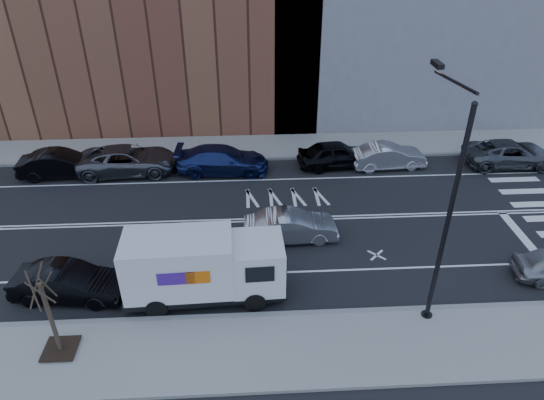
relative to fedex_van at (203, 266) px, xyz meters
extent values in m
plane|color=black|center=(1.89, 5.60, -1.57)|extent=(120.00, 120.00, 0.00)
cube|color=gray|center=(1.89, -3.20, -1.50)|extent=(44.00, 3.60, 0.15)
cube|color=gray|center=(1.89, 14.40, -1.50)|extent=(44.00, 3.60, 0.15)
cube|color=gray|center=(1.89, -1.40, -1.49)|extent=(44.00, 0.25, 0.17)
cube|color=gray|center=(1.89, 12.60, -1.49)|extent=(44.00, 0.25, 0.17)
cylinder|color=black|center=(8.89, -1.80, 2.93)|extent=(0.18, 0.18, 9.00)
cylinder|color=black|center=(8.89, -1.80, -1.47)|extent=(0.44, 0.44, 0.20)
sphere|color=black|center=(8.89, -1.80, 7.38)|extent=(0.20, 0.20, 0.20)
cylinder|color=black|center=(8.89, -0.10, 7.53)|extent=(0.11, 3.49, 0.48)
cube|color=black|center=(8.89, 1.60, 7.63)|extent=(0.25, 0.80, 0.18)
cube|color=#FFF2CC|center=(8.89, 1.60, 7.53)|extent=(0.18, 0.55, 0.03)
cube|color=black|center=(-5.11, -2.80, -1.34)|extent=(1.20, 1.20, 0.04)
cylinder|color=#382B1E|center=(-5.11, -2.80, 0.18)|extent=(0.16, 0.16, 3.20)
cylinder|color=#382B1E|center=(-4.86, -2.80, 1.58)|extent=(0.06, 0.80, 1.44)
cylinder|color=#382B1E|center=(-5.03, -2.56, 1.58)|extent=(0.81, 0.31, 1.19)
cylinder|color=#382B1E|center=(-5.31, -2.65, 1.58)|extent=(0.58, 0.76, 1.50)
cylinder|color=#382B1E|center=(-5.31, -2.95, 1.58)|extent=(0.47, 0.61, 1.37)
cylinder|color=#382B1E|center=(-5.03, -3.04, 1.58)|extent=(0.72, 0.29, 1.13)
cube|color=black|center=(-0.02, 0.00, -1.11)|extent=(6.47, 2.39, 0.31)
cube|color=silver|center=(2.25, 0.08, 0.03)|extent=(2.14, 2.29, 2.06)
cube|color=black|center=(3.30, 0.11, 0.34)|extent=(0.13, 1.91, 0.98)
cube|color=black|center=(2.29, -1.05, 0.34)|extent=(1.14, 0.08, 0.72)
cube|color=black|center=(2.21, 1.20, 0.34)|extent=(1.14, 0.08, 0.72)
cube|color=black|center=(3.26, 0.11, -1.00)|extent=(0.23, 2.07, 0.36)
cube|color=silver|center=(-0.95, -0.03, 0.24)|extent=(4.41, 2.42, 2.37)
cube|color=#47198C|center=(-0.91, -1.19, 0.39)|extent=(1.44, 0.07, 0.57)
cube|color=orange|center=(-0.08, -1.16, 0.39)|extent=(0.93, 0.05, 0.57)
cube|color=#47198C|center=(-0.99, 1.12, 0.39)|extent=(1.44, 0.07, 0.57)
cube|color=orange|center=(-0.16, 1.15, 0.39)|extent=(0.93, 0.05, 0.57)
cylinder|color=black|center=(2.08, -0.96, -1.14)|extent=(0.88, 0.32, 0.87)
cylinder|color=black|center=(2.01, 1.10, -1.14)|extent=(0.88, 0.32, 0.87)
cylinder|color=black|center=(-1.84, -1.10, -1.14)|extent=(0.88, 0.32, 0.87)
cylinder|color=black|center=(-1.91, 0.97, -1.14)|extent=(0.88, 0.32, 0.87)
imported|color=black|center=(-9.31, 11.11, -0.77)|extent=(4.96, 2.01, 1.60)
imported|color=#54555C|center=(-5.34, 11.35, -0.74)|extent=(6.09, 3.04, 1.66)
imported|color=navy|center=(0.40, 11.10, -0.76)|extent=(5.72, 2.55, 1.63)
imported|color=black|center=(7.49, 11.42, -0.75)|extent=(5.00, 2.41, 1.65)
imported|color=silver|center=(10.69, 11.15, -0.82)|extent=(4.68, 1.93, 1.51)
imported|color=#4A4E52|center=(18.39, 11.03, -0.79)|extent=(5.67, 2.72, 1.56)
imported|color=#9B9C9F|center=(3.95, 3.84, -0.82)|extent=(4.60, 1.80, 1.49)
imported|color=black|center=(-5.61, 0.22, -0.81)|extent=(4.76, 2.12, 1.52)
camera|label=1|loc=(1.95, -15.50, 12.57)|focal=32.00mm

